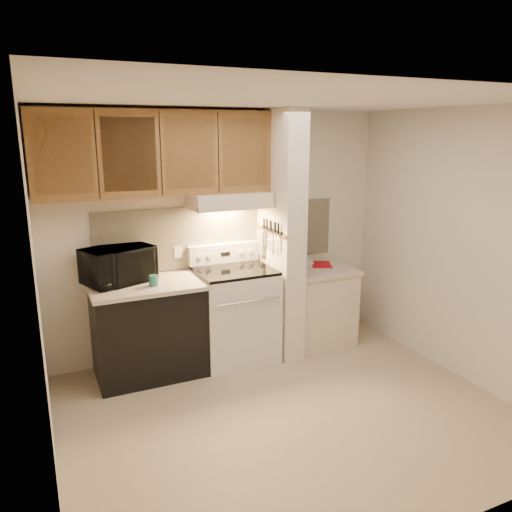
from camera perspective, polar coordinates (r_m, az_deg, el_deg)
floor at (r=4.38m, az=3.62°, el=-17.35°), size 3.60×3.60×0.00m
ceiling at (r=3.75m, az=4.23°, el=17.42°), size 3.60×3.60×0.00m
wall_back at (r=5.21m, az=-3.94°, el=2.61°), size 3.60×2.50×0.02m
wall_left at (r=3.44m, az=-23.62°, el=-4.52°), size 0.02×3.00×2.50m
wall_right at (r=4.97m, az=22.50°, el=1.02°), size 0.02×3.00×2.50m
backsplash at (r=5.20m, az=-3.90°, el=2.43°), size 2.60×0.02×0.63m
range_body at (r=5.12m, az=-2.42°, el=-6.79°), size 0.76×0.65×0.92m
oven_window at (r=4.83m, az=-1.00°, el=-7.56°), size 0.50×0.01×0.30m
oven_handle at (r=4.72m, az=-0.83°, el=-5.23°), size 0.65×0.02×0.02m
cooktop at (r=4.97m, az=-2.48°, el=-1.66°), size 0.74×0.64×0.03m
range_backguard at (r=5.20m, az=-3.67°, el=0.33°), size 0.76×0.08×0.20m
range_display at (r=5.16m, az=-3.51°, el=0.23°), size 0.10×0.01×0.04m
range_knob_left_outer at (r=5.07m, az=-6.45°, el=-0.09°), size 0.05×0.02×0.05m
range_knob_left_inner at (r=5.10m, az=-5.38°, el=0.03°), size 0.05×0.02×0.05m
range_knob_right_inner at (r=5.22m, az=-1.65°, el=0.42°), size 0.05×0.02×0.05m
range_knob_right_outer at (r=5.26m, az=-0.65°, el=0.53°), size 0.05×0.02×0.05m
dishwasher_front at (r=4.90m, az=-12.15°, el=-8.39°), size 1.00×0.63×0.87m
left_countertop at (r=4.75m, az=-12.43°, el=-3.30°), size 1.04×0.67×0.04m
spoon_rest at (r=4.88m, az=-16.54°, el=-2.76°), size 0.21×0.09×0.01m
teal_jar at (r=4.64m, az=-11.60°, el=-2.76°), size 0.11×0.11×0.10m
outlet at (r=5.07m, az=-8.89°, el=0.43°), size 0.08×0.01×0.12m
microwave at (r=4.79m, az=-15.47°, el=-0.99°), size 0.71×0.60×0.33m
partition_pillar at (r=5.10m, az=2.83°, el=2.38°), size 0.22×0.70×2.50m
pillar_trim at (r=5.04m, az=1.66°, el=2.83°), size 0.01×0.70×0.04m
knife_strip at (r=4.99m, az=1.85°, el=2.95°), size 0.02×0.42×0.04m
knife_blade_a at (r=4.87m, az=2.51°, el=1.47°), size 0.01×0.03×0.16m
knife_handle_a at (r=4.83m, az=2.56°, el=3.19°), size 0.02×0.02×0.10m
knife_blade_b at (r=4.93m, az=2.16°, el=1.51°), size 0.01×0.04×0.18m
knife_handle_b at (r=4.89m, az=2.22°, el=3.32°), size 0.02×0.02×0.10m
knife_blade_c at (r=5.01m, az=1.67°, el=1.61°), size 0.01×0.04×0.20m
knife_handle_c at (r=4.97m, az=1.73°, el=3.51°), size 0.02×0.02×0.10m
knife_blade_d at (r=5.06m, az=1.38°, el=1.96°), size 0.01×0.04×0.16m
knife_handle_d at (r=5.05m, az=1.27°, el=3.67°), size 0.02×0.02×0.10m
knife_blade_e at (r=5.14m, az=0.95°, el=2.04°), size 0.01×0.04×0.18m
knife_handle_e at (r=5.12m, az=0.92°, el=3.81°), size 0.02×0.02×0.10m
oven_mitt at (r=5.21m, az=0.67°, el=1.49°), size 0.03×0.11×0.26m
right_cab_base at (r=5.55m, az=6.97°, el=-5.82°), size 0.70×0.60×0.81m
right_countertop at (r=5.42m, az=7.10°, el=-1.59°), size 0.74×0.64×0.04m
red_folder at (r=5.54m, az=7.46°, el=-0.97°), size 0.31×0.35×0.01m
white_box at (r=5.53m, az=5.70°, el=-0.80°), size 0.17×0.14×0.04m
range_hood at (r=4.95m, az=-3.11°, el=6.42°), size 0.78×0.44×0.15m
hood_lip at (r=4.76m, az=-2.17°, el=5.59°), size 0.78×0.04×0.06m
upper_cabinets at (r=4.74m, az=-11.33°, el=11.44°), size 2.18×0.33×0.77m
cab_door_a at (r=4.46m, az=-21.26°, el=10.64°), size 0.46×0.01×0.63m
cab_gap_a at (r=4.49m, az=-17.74°, el=10.93°), size 0.01×0.01×0.73m
cab_door_b at (r=4.53m, az=-14.26°, el=11.18°), size 0.46×0.01×0.63m
cab_gap_b at (r=4.59m, az=-10.85°, el=11.38°), size 0.01×0.01×0.73m
cab_door_c at (r=4.66m, az=-7.54°, el=11.55°), size 0.46×0.01×0.63m
cab_gap_c at (r=4.75m, az=-4.33°, el=11.67°), size 0.01×0.01×0.73m
cab_door_d at (r=4.85m, az=-1.24°, el=11.75°), size 0.46×0.01×0.63m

